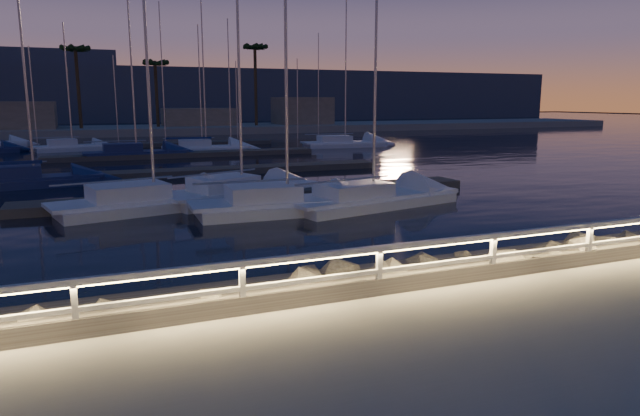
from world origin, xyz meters
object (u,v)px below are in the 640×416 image
at_px(sailboat_j, 134,153).
at_px(sailboat_f, 238,191).
at_px(sailboat_a, 31,179).
at_px(sailboat_b, 282,203).
at_px(sailboat_d, 369,197).
at_px(sailboat_c, 149,200).
at_px(guard_rail, 455,250).
at_px(sailboat_l, 343,143).
at_px(sailboat_i, 70,146).
at_px(sailboat_k, 204,147).

bearing_deg(sailboat_j, sailboat_f, -84.21).
height_order(sailboat_a, sailboat_b, sailboat_b).
distance_m(sailboat_b, sailboat_f, 3.84).
height_order(sailboat_d, sailboat_j, sailboat_d).
bearing_deg(sailboat_c, guard_rail, -83.76).
xyz_separation_m(sailboat_a, sailboat_l, (27.03, 17.93, -0.00)).
bearing_deg(guard_rail, sailboat_j, 95.91).
bearing_deg(sailboat_i, sailboat_c, -93.11).
bearing_deg(sailboat_f, sailboat_a, 115.58).
distance_m(sailboat_b, sailboat_i, 36.79).
height_order(sailboat_a, sailboat_c, sailboat_c).
distance_m(sailboat_a, sailboat_f, 12.78).
bearing_deg(sailboat_i, sailboat_j, -71.80).
relative_size(sailboat_i, sailboat_l, 0.78).
bearing_deg(sailboat_d, sailboat_k, 80.46).
bearing_deg(sailboat_f, sailboat_d, -59.20).
relative_size(sailboat_d, sailboat_i, 1.25).
height_order(sailboat_a, sailboat_j, sailboat_j).
height_order(sailboat_b, sailboat_i, sailboat_b).
relative_size(sailboat_d, sailboat_j, 1.04).
relative_size(sailboat_c, sailboat_d, 1.00).
relative_size(guard_rail, sailboat_c, 3.03).
xyz_separation_m(sailboat_f, sailboat_i, (-7.85, 32.01, -0.02)).
bearing_deg(sailboat_d, sailboat_f, 130.50).
distance_m(sailboat_b, sailboat_l, 34.52).
height_order(sailboat_c, sailboat_i, sailboat_c).
relative_size(sailboat_a, sailboat_j, 0.86).
xyz_separation_m(sailboat_j, sailboat_k, (6.42, 3.64, -0.03)).
height_order(sailboat_i, sailboat_k, sailboat_k).
bearing_deg(sailboat_a, sailboat_j, 60.09).
relative_size(sailboat_d, sailboat_k, 1.08).
bearing_deg(guard_rail, sailboat_b, 90.38).
height_order(guard_rail, sailboat_a, sailboat_a).
height_order(sailboat_i, sailboat_l, sailboat_l).
bearing_deg(sailboat_a, sailboat_k, 48.78).
relative_size(sailboat_k, sailboat_l, 0.90).
height_order(guard_rail, sailboat_k, sailboat_k).
bearing_deg(sailboat_l, sailboat_d, -108.35).
bearing_deg(sailboat_k, sailboat_b, -88.79).
bearing_deg(sailboat_j, sailboat_a, -116.45).
xyz_separation_m(sailboat_c, sailboat_k, (7.63, 27.20, -0.02)).
bearing_deg(sailboat_c, sailboat_l, 38.56).
height_order(guard_rail, sailboat_d, sailboat_d).
relative_size(sailboat_a, sailboat_f, 0.87).
xyz_separation_m(sailboat_c, sailboat_j, (1.21, 23.56, 0.01)).
bearing_deg(sailboat_c, sailboat_f, -0.89).
bearing_deg(sailboat_f, sailboat_i, 81.64).
xyz_separation_m(sailboat_c, sailboat_d, (9.16, -2.88, -0.02)).
xyz_separation_m(sailboat_a, sailboat_i, (1.60, 23.41, -0.01)).
relative_size(guard_rail, sailboat_i, 3.78).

